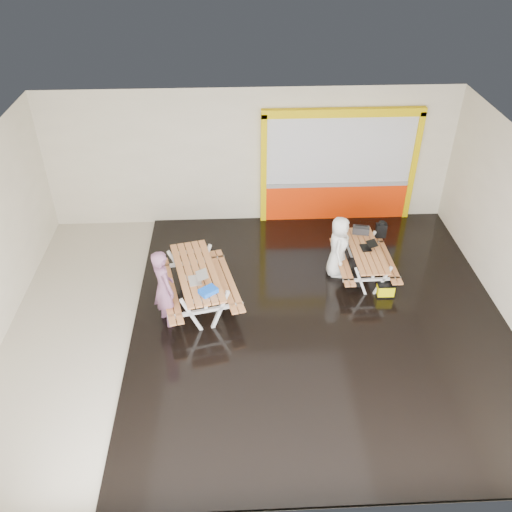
{
  "coord_description": "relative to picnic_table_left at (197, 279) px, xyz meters",
  "views": [
    {
      "loc": [
        -0.43,
        -8.13,
        7.37
      ],
      "look_at": [
        0.0,
        0.9,
        1.0
      ],
      "focal_mm": 37.71,
      "sensor_mm": 36.0,
      "label": 1
    }
  ],
  "objects": [
    {
      "name": "person_left",
      "position": [
        -0.61,
        -0.56,
        0.24
      ],
      "size": [
        0.67,
        0.73,
        1.69
      ],
      "primitive_type": "imported",
      "rotation": [
        0.0,
        0.0,
        2.12
      ],
      "color": "#7D4D6C",
      "rests_on": "deck"
    },
    {
      "name": "deck",
      "position": [
        2.47,
        -0.62,
        -0.64
      ],
      "size": [
        7.5,
        7.98,
        0.05
      ],
      "primitive_type": "cube",
      "color": "black",
      "rests_on": "room"
    },
    {
      "name": "dark_case",
      "position": [
        3.4,
        0.47,
        -0.55
      ],
      "size": [
        0.35,
        0.26,
        0.13
      ],
      "primitive_type": "cube",
      "rotation": [
        0.0,
        0.0,
        -0.01
      ],
      "color": "black",
      "rests_on": "deck"
    },
    {
      "name": "laptop_right",
      "position": [
        3.7,
        0.86,
        0.11
      ],
      "size": [
        0.35,
        0.32,
        0.14
      ],
      "color": "black",
      "rests_on": "picnic_table_right"
    },
    {
      "name": "person_right",
      "position": [
        3.06,
        0.89,
        0.1
      ],
      "size": [
        0.62,
        0.8,
        1.44
      ],
      "primitive_type": "imported",
      "rotation": [
        0.0,
        0.0,
        1.32
      ],
      "color": "white",
      "rests_on": "deck"
    },
    {
      "name": "backpack",
      "position": [
        4.21,
        1.69,
        0.01
      ],
      "size": [
        0.25,
        0.16,
        0.4
      ],
      "color": "black",
      "rests_on": "picnic_table_right"
    },
    {
      "name": "picnic_table_right",
      "position": [
        3.65,
        0.8,
        -0.1
      ],
      "size": [
        1.27,
        1.84,
        0.73
      ],
      "color": "#C27C47",
      "rests_on": "deck"
    },
    {
      "name": "fluke_bag",
      "position": [
        3.96,
        0.04,
        -0.46
      ],
      "size": [
        0.37,
        0.24,
        0.32
      ],
      "color": "black",
      "rests_on": "deck"
    },
    {
      "name": "kiosk",
      "position": [
        3.42,
        3.32,
        0.78
      ],
      "size": [
        3.88,
        0.16,
        3.0
      ],
      "color": "#F33304",
      "rests_on": "room"
    },
    {
      "name": "blue_pouch",
      "position": [
        0.26,
        -0.71,
        0.25
      ],
      "size": [
        0.4,
        0.38,
        0.1
      ],
      "primitive_type": "cube",
      "rotation": [
        0.0,
        0.0,
        0.65
      ],
      "color": "blue",
      "rests_on": "picnic_table_left"
    },
    {
      "name": "toolbox",
      "position": [
        3.67,
        1.46,
        0.15
      ],
      "size": [
        0.4,
        0.26,
        0.22
      ],
      "color": "black",
      "rests_on": "picnic_table_right"
    },
    {
      "name": "picnic_table_left",
      "position": [
        0.0,
        0.0,
        0.0
      ],
      "size": [
        1.94,
        2.46,
        0.87
      ],
      "color": "#C27C47",
      "rests_on": "deck"
    },
    {
      "name": "room",
      "position": [
        1.22,
        -0.62,
        1.09
      ],
      "size": [
        10.02,
        8.02,
        3.52
      ],
      "color": "beige",
      "rests_on": "ground"
    },
    {
      "name": "laptop_left",
      "position": [
        0.03,
        -0.31,
        0.26
      ],
      "size": [
        0.43,
        0.4,
        0.16
      ],
      "color": "silver",
      "rests_on": "picnic_table_left"
    }
  ]
}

